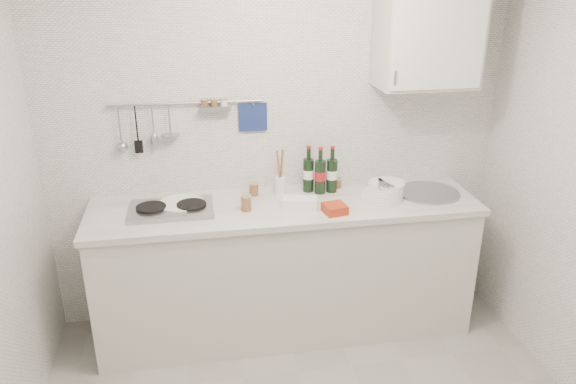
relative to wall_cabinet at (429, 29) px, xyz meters
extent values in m
cube|color=silver|center=(-0.90, 0.18, -0.70)|extent=(3.00, 0.02, 2.50)
cube|color=beige|center=(-0.90, -0.12, -1.51)|extent=(2.40, 0.60, 0.88)
cube|color=silver|center=(-0.90, -0.12, -1.05)|extent=(2.44, 0.64, 0.04)
cube|color=black|center=(-0.90, -0.10, -1.90)|extent=(2.34, 0.52, 0.10)
cube|color=#93969B|center=(-1.60, -0.12, -1.01)|extent=(0.50, 0.32, 0.03)
cylinder|color=black|center=(-1.72, -0.12, -0.99)|extent=(0.18, 0.18, 0.01)
cylinder|color=black|center=(-1.48, -0.12, -0.99)|extent=(0.18, 0.18, 0.01)
cylinder|color=#93969B|center=(0.05, -0.12, -1.02)|extent=(0.40, 0.40, 0.02)
cylinder|color=#93969B|center=(0.05, -0.12, -1.08)|extent=(0.34, 0.34, 0.10)
cylinder|color=#93969B|center=(-1.47, 0.15, -0.43)|extent=(0.95, 0.02, 0.02)
cube|color=navy|center=(-1.06, 0.17, -0.54)|extent=(0.18, 0.02, 0.18)
cube|color=beige|center=(0.00, 0.01, 0.00)|extent=(0.60, 0.35, 0.70)
cube|color=white|center=(0.00, -0.18, 0.00)|extent=(0.56, 0.01, 0.66)
cylinder|color=#93969B|center=(-0.26, -0.19, -0.25)|extent=(0.01, 0.01, 0.08)
cylinder|color=#4D69B0|center=(-1.56, -0.08, -1.02)|extent=(0.29, 0.29, 0.01)
cylinder|color=#4D69B0|center=(-1.55, -0.07, -1.01)|extent=(0.28, 0.28, 0.01)
cylinder|color=#4D69B0|center=(-1.54, -0.07, -1.00)|extent=(0.28, 0.28, 0.01)
cylinder|color=white|center=(-0.28, -0.15, -1.02)|extent=(0.26, 0.26, 0.01)
cylinder|color=white|center=(-0.27, -0.14, -1.01)|extent=(0.26, 0.26, 0.01)
cylinder|color=white|center=(-0.26, -0.14, -0.99)|extent=(0.25, 0.25, 0.01)
cylinder|color=white|center=(-0.26, -0.13, -0.98)|extent=(0.25, 0.25, 0.01)
cylinder|color=white|center=(-0.25, -0.13, -0.97)|extent=(0.24, 0.24, 0.01)
cylinder|color=white|center=(-0.24, -0.13, -0.95)|extent=(0.23, 0.23, 0.01)
cylinder|color=white|center=(-0.24, -0.12, -0.94)|extent=(0.23, 0.23, 0.01)
cube|color=white|center=(-0.82, -0.19, -1.00)|extent=(0.23, 0.16, 0.06)
cube|color=red|center=(-0.63, -0.31, -1.00)|extent=(0.15, 0.15, 0.05)
cylinder|color=white|center=(-0.90, 0.05, -0.97)|extent=(0.08, 0.08, 0.11)
cylinder|color=#92633A|center=(-0.89, 0.05, -0.83)|extent=(0.03, 0.06, 0.23)
cylinder|color=#92633A|center=(-0.91, 0.06, -0.84)|extent=(0.03, 0.04, 0.21)
cylinder|color=brown|center=(-1.08, 0.06, -0.99)|extent=(0.06, 0.06, 0.08)
cylinder|color=tan|center=(-1.08, 0.06, -0.95)|extent=(0.06, 0.06, 0.01)
cylinder|color=brown|center=(-0.51, 0.09, -1.00)|extent=(0.05, 0.05, 0.06)
cylinder|color=tan|center=(-0.51, 0.09, -0.97)|extent=(0.06, 0.06, 0.01)
cylinder|color=brown|center=(-0.33, -0.07, -1.00)|extent=(0.06, 0.06, 0.07)
cylinder|color=tan|center=(-0.33, -0.07, -0.96)|extent=(0.06, 0.06, 0.01)
cylinder|color=brown|center=(-1.15, -0.18, -0.98)|extent=(0.06, 0.06, 0.09)
cylinder|color=tan|center=(-1.15, -0.18, -0.93)|extent=(0.06, 0.06, 0.01)
camera|label=1|loc=(-1.44, -3.30, 0.37)|focal=35.00mm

